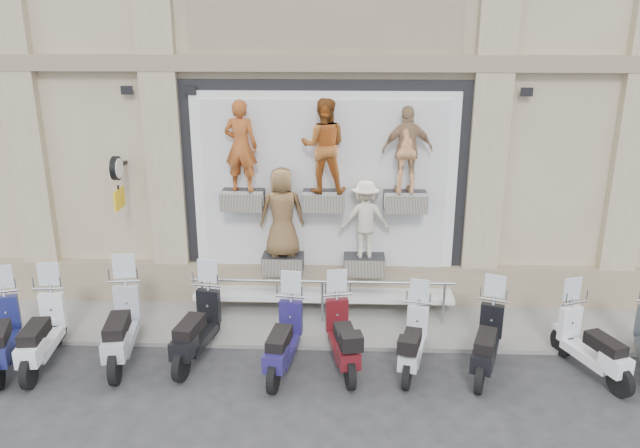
# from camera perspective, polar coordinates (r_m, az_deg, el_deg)

# --- Properties ---
(ground) EXTENTS (90.00, 90.00, 0.00)m
(ground) POSITION_cam_1_polar(r_m,az_deg,el_deg) (10.46, -0.20, -14.19)
(ground) COLOR #29292B
(ground) RESTS_ON ground
(sidewalk) EXTENTS (16.00, 2.20, 0.08)m
(sidewalk) POSITION_cam_1_polar(r_m,az_deg,el_deg) (12.27, 0.23, -8.79)
(sidewalk) COLOR gray
(sidewalk) RESTS_ON ground
(building) EXTENTS (14.00, 8.60, 12.00)m
(building) POSITION_cam_1_polar(r_m,az_deg,el_deg) (15.85, 0.95, 19.58)
(building) COLOR #BFB18B
(building) RESTS_ON ground
(shop_vitrine) EXTENTS (5.60, 0.83, 4.30)m
(shop_vitrine) POSITION_cam_1_polar(r_m,az_deg,el_deg) (12.01, 0.51, 2.79)
(shop_vitrine) COLOR black
(shop_vitrine) RESTS_ON ground
(guard_rail) EXTENTS (5.06, 0.10, 0.93)m
(guard_rail) POSITION_cam_1_polar(r_m,az_deg,el_deg) (11.99, 0.22, -7.19)
(guard_rail) COLOR #9EA0A5
(guard_rail) RESTS_ON ground
(clock_sign_bracket) EXTENTS (0.10, 0.80, 1.02)m
(clock_sign_bracket) POSITION_cam_1_polar(r_m,az_deg,el_deg) (12.41, -18.05, 4.22)
(clock_sign_bracket) COLOR black
(clock_sign_bracket) RESTS_ON ground
(scooter_a) EXTENTS (1.19, 2.04, 1.59)m
(scooter_a) POSITION_cam_1_polar(r_m,az_deg,el_deg) (11.76, -27.20, -8.11)
(scooter_a) COLOR navy
(scooter_a) RESTS_ON ground
(scooter_b) EXTENTS (0.79, 2.03, 1.61)m
(scooter_b) POSITION_cam_1_polar(r_m,az_deg,el_deg) (11.54, -24.22, -8.12)
(scooter_b) COLOR silver
(scooter_b) RESTS_ON ground
(scooter_c) EXTENTS (0.92, 2.15, 1.69)m
(scooter_c) POSITION_cam_1_polar(r_m,az_deg,el_deg) (11.18, -17.82, -7.91)
(scooter_c) COLOR #A1A4AE
(scooter_c) RESTS_ON ground
(scooter_d) EXTENTS (0.87, 2.02, 1.59)m
(scooter_d) POSITION_cam_1_polar(r_m,az_deg,el_deg) (10.92, -11.28, -8.31)
(scooter_d) COLOR black
(scooter_d) RESTS_ON ground
(scooter_e) EXTENTS (0.81, 1.95, 1.53)m
(scooter_e) POSITION_cam_1_polar(r_m,az_deg,el_deg) (10.42, -3.39, -9.50)
(scooter_e) COLOR #1D1750
(scooter_e) RESTS_ON ground
(scooter_f) EXTENTS (0.88, 1.94, 1.52)m
(scooter_f) POSITION_cam_1_polar(r_m,az_deg,el_deg) (10.50, 2.09, -9.28)
(scooter_f) COLOR #4E0D12
(scooter_f) RESTS_ON ground
(scooter_g) EXTENTS (0.89, 1.79, 1.40)m
(scooter_g) POSITION_cam_1_polar(r_m,az_deg,el_deg) (10.57, 8.57, -9.67)
(scooter_g) COLOR silver
(scooter_g) RESTS_ON ground
(scooter_h) EXTENTS (1.12, 1.93, 1.50)m
(scooter_h) POSITION_cam_1_polar(r_m,az_deg,el_deg) (10.72, 15.10, -9.40)
(scooter_h) COLOR black
(scooter_h) RESTS_ON ground
(scooter_i) EXTENTS (1.17, 1.90, 1.49)m
(scooter_i) POSITION_cam_1_polar(r_m,az_deg,el_deg) (11.20, 23.74, -9.18)
(scooter_i) COLOR white
(scooter_i) RESTS_ON ground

